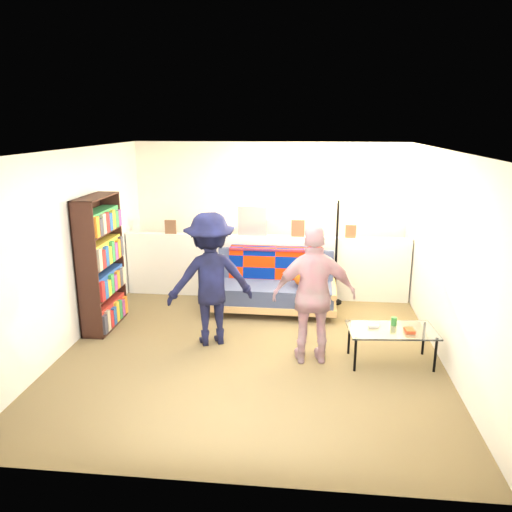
{
  "coord_description": "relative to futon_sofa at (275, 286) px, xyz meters",
  "views": [
    {
      "loc": [
        0.65,
        -5.73,
        2.72
      ],
      "look_at": [
        0.0,
        0.4,
        1.05
      ],
      "focal_mm": 35.0,
      "sensor_mm": 36.0,
      "label": 1
    }
  ],
  "objects": [
    {
      "name": "ground",
      "position": [
        -0.19,
        -1.24,
        -0.36
      ],
      "size": [
        5.0,
        5.0,
        0.0
      ],
      "primitive_type": "plane",
      "color": "brown",
      "rests_on": "ground"
    },
    {
      "name": "room_shell",
      "position": [
        -0.19,
        -0.77,
        1.31
      ],
      "size": [
        4.6,
        5.05,
        2.45
      ],
      "color": "silver",
      "rests_on": "ground"
    },
    {
      "name": "half_wall_ledge",
      "position": [
        -0.19,
        0.56,
        0.14
      ],
      "size": [
        4.45,
        0.15,
        1.0
      ],
      "primitive_type": "cube",
      "color": "silver",
      "rests_on": "ground"
    },
    {
      "name": "ledge_decor",
      "position": [
        -0.42,
        0.54,
        0.81
      ],
      "size": [
        2.97,
        0.02,
        0.45
      ],
      "color": "brown",
      "rests_on": "half_wall_ledge"
    },
    {
      "name": "futon_sofa",
      "position": [
        0.0,
        0.0,
        0.0
      ],
      "size": [
        1.84,
        0.91,
        0.78
      ],
      "color": "tan",
      "rests_on": "ground"
    },
    {
      "name": "bookshelf",
      "position": [
        -2.27,
        -0.85,
        0.47
      ],
      "size": [
        0.3,
        0.89,
        1.79
      ],
      "color": "black",
      "rests_on": "ground"
    },
    {
      "name": "coffee_table",
      "position": [
        1.45,
        -1.54,
        0.02
      ],
      "size": [
        1.03,
        0.63,
        0.51
      ],
      "color": "black",
      "rests_on": "ground"
    },
    {
      "name": "floor_lamp",
      "position": [
        0.89,
        0.41,
        0.83
      ],
      "size": [
        0.39,
        0.33,
        1.68
      ],
      "color": "black",
      "rests_on": "ground"
    },
    {
      "name": "person_left",
      "position": [
        -0.72,
        -1.2,
        0.47
      ],
      "size": [
        1.22,
        0.95,
        1.66
      ],
      "primitive_type": "imported",
      "rotation": [
        0.0,
        0.0,
        3.5
      ],
      "color": "black",
      "rests_on": "ground"
    },
    {
      "name": "person_right",
      "position": [
        0.55,
        -1.59,
        0.44
      ],
      "size": [
        0.99,
        0.51,
        1.62
      ],
      "primitive_type": "imported",
      "rotation": [
        0.0,
        0.0,
        3.26
      ],
      "color": "pink",
      "rests_on": "ground"
    }
  ]
}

